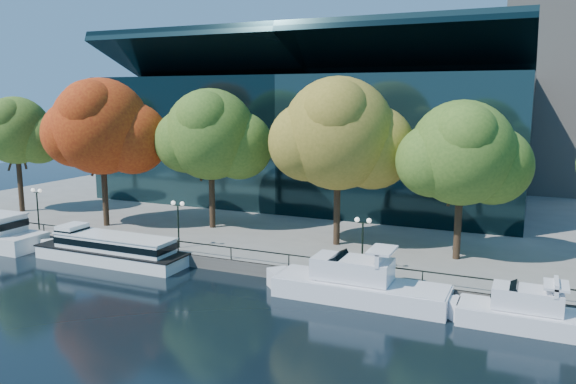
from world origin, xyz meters
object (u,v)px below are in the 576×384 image
at_px(lamp_1, 178,213).
at_px(cruiser_far, 527,312).
at_px(tree_4, 464,155).
at_px(lamp_2, 363,232).
at_px(tour_boat, 107,248).
at_px(tree_3, 340,136).
at_px(tree_0, 17,132).
at_px(cruiser_near, 353,283).
at_px(tree_1, 102,129).
at_px(lamp_0, 37,199).
at_px(tree_2, 212,136).

bearing_deg(lamp_1, cruiser_far, -7.96).
bearing_deg(tree_4, cruiser_far, -62.37).
xyz_separation_m(tree_4, lamp_2, (-6.11, -6.10, -5.28)).
bearing_deg(tour_boat, tree_3, 28.98).
bearing_deg(tree_3, cruiser_far, -33.73).
xyz_separation_m(tree_0, lamp_1, (24.90, -5.70, -5.90)).
xyz_separation_m(cruiser_near, tree_4, (5.74, 9.46, 8.08)).
bearing_deg(tree_1, lamp_1, -19.49).
height_order(tour_boat, cruiser_near, cruiser_near).
bearing_deg(tree_3, tour_boat, -151.02).
distance_m(cruiser_near, lamp_1, 17.08).
relative_size(tree_0, tree_3, 0.88).
xyz_separation_m(tree_4, lamp_1, (-22.25, -6.10, -5.28)).
bearing_deg(lamp_2, tree_1, 171.72).
bearing_deg(cruiser_far, cruiser_near, 177.52).
bearing_deg(tree_1, tree_3, 5.86).
bearing_deg(tour_boat, cruiser_near, -0.60).
distance_m(cruiser_near, lamp_0, 33.01).
distance_m(lamp_0, lamp_2, 32.34).
bearing_deg(tree_4, tour_boat, -161.32).
height_order(cruiser_near, tree_4, tree_4).
bearing_deg(tree_3, lamp_2, -57.88).
bearing_deg(tree_2, tree_1, -160.52).
bearing_deg(cruiser_near, tree_2, 148.24).
xyz_separation_m(tree_3, lamp_1, (-12.13, -6.39, -6.46)).
xyz_separation_m(cruiser_near, tree_0, (-41.41, 9.06, 8.70)).
relative_size(tour_boat, lamp_1, 3.73).
distance_m(tree_3, lamp_0, 29.75).
distance_m(tree_1, lamp_1, 13.69).
xyz_separation_m(tree_0, lamp_2, (41.04, -5.70, -5.90)).
relative_size(tour_boat, tree_2, 1.11).
distance_m(tour_boat, lamp_0, 11.89).
relative_size(tree_4, lamp_1, 3.10).
bearing_deg(tree_4, cruiser_near, -121.22).
distance_m(cruiser_near, cruiser_far, 10.95).
distance_m(cruiser_near, tree_3, 14.14).
xyz_separation_m(cruiser_far, tree_1, (-38.73, 7.83, 9.63)).
xyz_separation_m(cruiser_far, tree_3, (-15.32, 10.23, 9.42)).
bearing_deg(tree_0, cruiser_near, -12.34).
xyz_separation_m(tour_boat, tree_3, (17.20, 9.53, 9.22)).
relative_size(tree_0, tree_4, 1.02).
distance_m(cruiser_near, lamp_2, 4.39).
bearing_deg(lamp_1, tree_4, 15.33).
distance_m(tree_3, lamp_2, 9.93).
bearing_deg(tree_3, tree_4, -1.64).
height_order(tree_0, tree_4, tree_0).
relative_size(tree_2, tree_4, 1.08).
distance_m(cruiser_near, tree_1, 30.26).
relative_size(tree_1, lamp_1, 3.61).
xyz_separation_m(tree_1, lamp_2, (27.42, -3.99, -6.67)).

